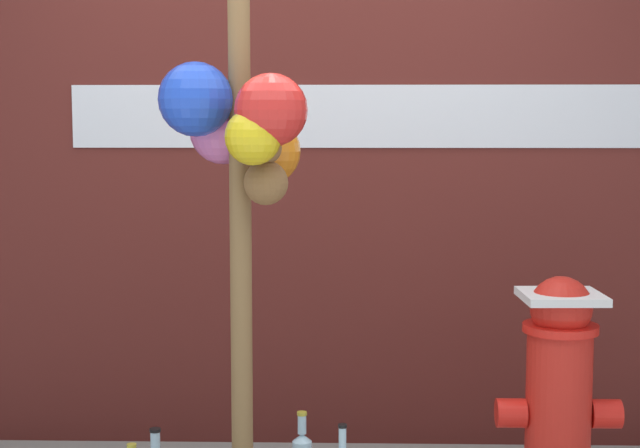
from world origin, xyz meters
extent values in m
cube|color=#561E19|center=(0.00, 1.51, 1.77)|extent=(10.00, 0.20, 3.55)
cube|color=silver|center=(0.72, 1.40, 1.49)|extent=(3.43, 0.01, 0.28)
cylinder|color=olive|center=(-0.15, 0.45, 1.44)|extent=(0.08, 0.08, 2.87)
sphere|color=blue|center=(-0.29, 0.41, 1.55)|extent=(0.26, 0.26, 0.26)
sphere|color=#D66BB2|center=(-0.22, 0.55, 1.44)|extent=(0.24, 0.24, 0.24)
sphere|color=orange|center=(-0.07, 0.58, 1.36)|extent=(0.25, 0.25, 0.25)
sphere|color=yellow|center=(-0.08, 0.25, 1.42)|extent=(0.19, 0.19, 0.19)
sphere|color=red|center=(-0.03, 0.27, 1.51)|extent=(0.24, 0.24, 0.24)
sphere|color=brown|center=(-0.05, 0.37, 1.26)|extent=(0.15, 0.15, 0.15)
sphere|color=brown|center=(-0.05, 0.37, 1.38)|extent=(0.11, 0.11, 0.11)
sphere|color=brown|center=(-0.09, 0.37, 1.41)|extent=(0.04, 0.04, 0.04)
sphere|color=brown|center=(-0.02, 0.37, 1.41)|extent=(0.04, 0.04, 0.04)
sphere|color=brown|center=(-0.05, 0.32, 1.38)|extent=(0.04, 0.04, 0.04)
cylinder|color=red|center=(1.02, 0.66, 0.35)|extent=(0.24, 0.24, 0.69)
cylinder|color=red|center=(1.02, 0.66, 0.71)|extent=(0.28, 0.28, 0.03)
sphere|color=red|center=(1.02, 0.66, 0.78)|extent=(0.23, 0.23, 0.23)
cylinder|color=red|center=(0.84, 0.66, 0.38)|extent=(0.11, 0.11, 0.11)
cylinder|color=red|center=(1.20, 0.66, 0.38)|extent=(0.11, 0.11, 0.11)
cube|color=white|center=(1.02, 0.66, 0.82)|extent=(0.30, 0.30, 0.03)
cylinder|color=gold|center=(-0.56, 0.50, 0.29)|extent=(0.04, 0.04, 0.01)
cylinder|color=#B2DBEA|center=(-0.50, 0.62, 0.26)|extent=(0.04, 0.04, 0.09)
cylinder|color=black|center=(-0.50, 0.62, 0.31)|extent=(0.04, 0.04, 0.01)
cylinder|color=#B2DBEA|center=(0.21, 0.37, 0.36)|extent=(0.03, 0.03, 0.10)
cylinder|color=black|center=(0.21, 0.37, 0.42)|extent=(0.03, 0.03, 0.01)
cone|color=#B2DBEA|center=(0.06, 0.66, 0.28)|extent=(0.07, 0.07, 0.03)
cylinder|color=#B2DBEA|center=(0.06, 0.66, 0.33)|extent=(0.03, 0.03, 0.07)
cylinder|color=gold|center=(0.06, 0.66, 0.37)|extent=(0.04, 0.04, 0.01)
camera|label=1|loc=(0.22, -2.90, 1.47)|focal=54.44mm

